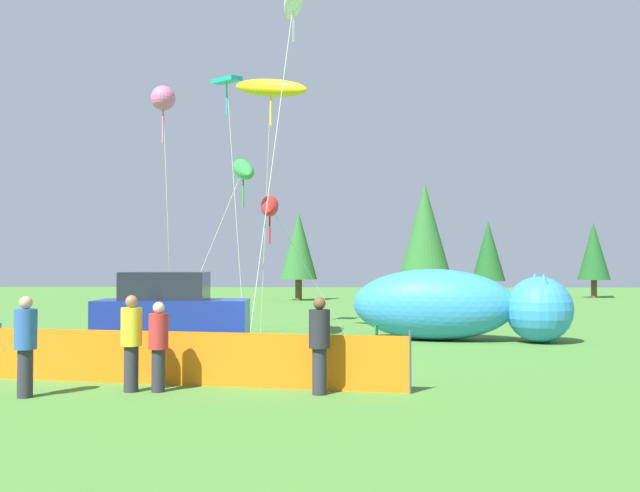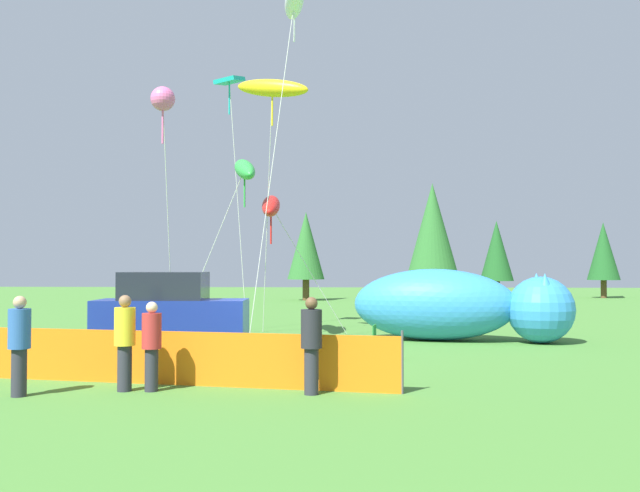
{
  "view_description": "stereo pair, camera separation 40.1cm",
  "coord_description": "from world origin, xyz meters",
  "views": [
    {
      "loc": [
        1.83,
        -18.79,
        2.45
      ],
      "look_at": [
        1.04,
        3.07,
        3.04
      ],
      "focal_mm": 40.0,
      "sensor_mm": 36.0,
      "label": 1
    },
    {
      "loc": [
        2.23,
        -18.77,
        2.45
      ],
      "look_at": [
        1.04,
        3.07,
        3.04
      ],
      "focal_mm": 40.0,
      "sensor_mm": 36.0,
      "label": 2
    }
  ],
  "objects": [
    {
      "name": "spectator_in_blue_shirt",
      "position": [
        -4.11,
        -5.74,
        1.03
      ],
      "size": [
        0.41,
        0.41,
        1.88
      ],
      "color": "#2D2D38",
      "rests_on": "ground"
    },
    {
      "name": "kite_teal_diamond",
      "position": [
        -2.68,
        7.95,
        9.29
      ],
      "size": [
        1.27,
        1.17,
        9.7
      ],
      "color": "silver",
      "rests_on": "ground"
    },
    {
      "name": "folding_chair",
      "position": [
        2.77,
        -0.12,
        0.51
      ],
      "size": [
        0.62,
        0.62,
        0.9
      ],
      "rotation": [
        0.0,
        0.0,
        -0.17
      ],
      "color": "#267F33",
      "rests_on": "ground"
    },
    {
      "name": "ground_plane",
      "position": [
        0.0,
        0.0,
        0.0
      ],
      "size": [
        120.0,
        120.0,
        0.0
      ],
      "primitive_type": "plane",
      "color": "#477F33"
    },
    {
      "name": "spectator_in_green_shirt",
      "position": [
        1.33,
        -5.24,
        1.01
      ],
      "size": [
        0.4,
        0.4,
        1.85
      ],
      "color": "#2D2D38",
      "rests_on": "ground"
    },
    {
      "name": "inflatable_cat",
      "position": [
        5.39,
        4.53,
        1.08
      ],
      "size": [
        7.14,
        3.42,
        2.33
      ],
      "rotation": [
        0.0,
        0.0,
        -0.21
      ],
      "color": "#338CD8",
      "rests_on": "ground"
    },
    {
      "name": "parked_car",
      "position": [
        -2.96,
        0.61,
        1.09
      ],
      "size": [
        4.18,
        2.02,
        2.27
      ],
      "rotation": [
        0.0,
        0.0,
        0.05
      ],
      "color": "navy",
      "rests_on": "ground"
    },
    {
      "name": "kite_pink_octopus",
      "position": [
        -3.42,
        1.38,
        7.2
      ],
      "size": [
        0.7,
        2.16,
        7.61
      ],
      "color": "silver",
      "rests_on": "ground"
    },
    {
      "name": "spectator_in_grey_shirt",
      "position": [
        -2.33,
        -5.08,
        1.02
      ],
      "size": [
        0.41,
        0.41,
        1.87
      ],
      "color": "#2D2D38",
      "rests_on": "ground"
    },
    {
      "name": "kite_white_ghost",
      "position": [
        0.13,
        4.14,
        11.0
      ],
      "size": [
        1.76,
        3.28,
        11.4
      ],
      "color": "silver",
      "rests_on": "ground"
    },
    {
      "name": "horizon_tree_northeast",
      "position": [
        -1.45,
        30.72,
        3.79
      ],
      "size": [
        2.59,
        2.59,
        6.18
      ],
      "color": "brown",
      "rests_on": "ground"
    },
    {
      "name": "spectator_in_white_shirt",
      "position": [
        -1.8,
        -5.07,
        0.95
      ],
      "size": [
        0.38,
        0.38,
        1.74
      ],
      "color": "#2D2D38",
      "rests_on": "ground"
    },
    {
      "name": "kite_yellow_hero",
      "position": [
        -0.73,
        5.38,
        8.51
      ],
      "size": [
        2.83,
        2.89,
        9.1
      ],
      "color": "silver",
      "rests_on": "ground"
    },
    {
      "name": "horizon_tree_mid",
      "position": [
        20.53,
        35.59,
        3.48
      ],
      "size": [
        2.38,
        2.38,
        5.67
      ],
      "color": "brown",
      "rests_on": "ground"
    },
    {
      "name": "kite_green_fish",
      "position": [
        -1.66,
        5.21,
        5.71
      ],
      "size": [
        3.26,
        2.93,
        6.41
      ],
      "color": "silver",
      "rests_on": "ground"
    },
    {
      "name": "safety_fence",
      "position": [
        -1.29,
        -4.35,
        0.55
      ],
      "size": [
        8.75,
        1.51,
        1.2
      ],
      "rotation": [
        0.0,
        0.0,
        -0.17
      ],
      "color": "orange",
      "rests_on": "ground"
    },
    {
      "name": "horizon_tree_west",
      "position": [
        12.03,
        32.49,
        3.45
      ],
      "size": [
        2.36,
        2.36,
        5.62
      ],
      "color": "brown",
      "rests_on": "ground"
    },
    {
      "name": "kite_red_lizard",
      "position": [
        -0.75,
        5.25,
        4.46
      ],
      "size": [
        3.04,
        2.95,
        5.13
      ],
      "color": "silver",
      "rests_on": "ground"
    },
    {
      "name": "horizon_tree_east",
      "position": [
        7.37,
        31.17,
        5.03
      ],
      "size": [
        3.43,
        3.43,
        8.19
      ],
      "color": "brown",
      "rests_on": "ground"
    }
  ]
}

